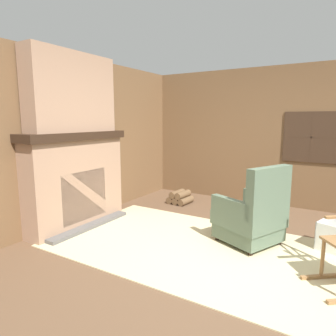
{
  "coord_description": "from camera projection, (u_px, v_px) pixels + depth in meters",
  "views": [
    {
      "loc": [
        0.9,
        -2.98,
        1.57
      ],
      "look_at": [
        -1.22,
        0.53,
        0.9
      ],
      "focal_mm": 32.0,
      "sensor_mm": 36.0,
      "label": 1
    }
  ],
  "objects": [
    {
      "name": "wood_panel_wall_back",
      "position": [
        290.0,
        137.0,
        5.28
      ],
      "size": [
        5.89,
        0.09,
        2.5
      ],
      "color": "brown",
      "rests_on": "ground"
    },
    {
      "name": "fireplace_hearth",
      "position": [
        77.0,
        180.0,
        4.38
      ],
      "size": [
        0.55,
        1.69,
        1.39
      ],
      "color": "#9E7A60",
      "rests_on": "ground"
    },
    {
      "name": "decorative_plate_on_mantel",
      "position": [
        71.0,
        124.0,
        4.29
      ],
      "size": [
        0.06,
        0.24,
        0.24
      ],
      "color": "gold",
      "rests_on": "fireplace_hearth"
    },
    {
      "name": "firewood_stack",
      "position": [
        180.0,
        198.0,
        5.65
      ],
      "size": [
        0.42,
        0.41,
        0.24
      ],
      "rotation": [
        0.0,
        0.0,
        -0.08
      ],
      "color": "brown",
      "rests_on": "ground"
    },
    {
      "name": "chimney_breast",
      "position": [
        72.0,
        93.0,
        4.18
      ],
      "size": [
        0.3,
        1.4,
        1.09
      ],
      "color": "#9E7A60",
      "rests_on": "fireplace_hearth"
    },
    {
      "name": "oil_lamp_vase",
      "position": [
        55.0,
        126.0,
        4.03
      ],
      "size": [
        0.1,
        0.1,
        0.26
      ],
      "color": "silver",
      "rests_on": "fireplace_hearth"
    },
    {
      "name": "armchair",
      "position": [
        252.0,
        217.0,
        3.75
      ],
      "size": [
        0.91,
        0.91,
        1.03
      ],
      "rotation": [
        0.0,
        0.0,
        2.72
      ],
      "color": "#516651",
      "rests_on": "ground"
    },
    {
      "name": "storage_case",
      "position": [
        91.0,
        127.0,
        4.58
      ],
      "size": [
        0.18,
        0.26,
        0.12
      ],
      "color": "brown",
      "rests_on": "fireplace_hearth"
    },
    {
      "name": "ground_plane",
      "position": [
        239.0,
        266.0,
        3.23
      ],
      "size": [
        14.0,
        14.0,
        0.0
      ],
      "primitive_type": "plane",
      "color": "brown"
    },
    {
      "name": "area_rug",
      "position": [
        201.0,
        248.0,
        3.68
      ],
      "size": [
        3.69,
        2.08,
        0.01
      ],
      "color": "#C6B789",
      "rests_on": "ground"
    },
    {
      "name": "wood_panel_wall_left",
      "position": [
        65.0,
        141.0,
        4.4
      ],
      "size": [
        0.06,
        5.89,
        2.5
      ],
      "color": "brown",
      "rests_on": "ground"
    }
  ]
}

